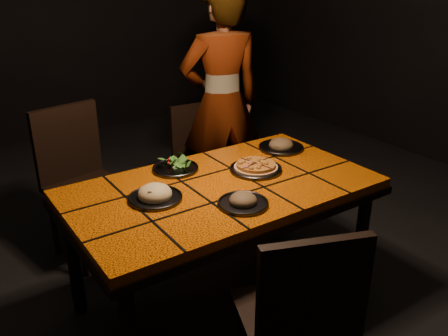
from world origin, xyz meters
TOP-DOWN VIEW (x-y plane):
  - room_shell at (0.00, 0.00)m, footprint 6.04×7.04m
  - dining_table at (0.00, 0.00)m, footprint 1.62×0.92m
  - chair_near at (-0.17, -0.81)m, footprint 0.55×0.55m
  - chair_far_left at (-0.46, 0.99)m, footprint 0.53×0.53m
  - chair_far_right at (0.50, 1.06)m, footprint 0.41×0.41m
  - diner at (0.66, 0.99)m, footprint 0.71×0.54m
  - plate_pizza at (0.26, 0.05)m, footprint 0.30×0.30m
  - plate_pasta at (-0.37, 0.04)m, footprint 0.27×0.27m
  - plate_salad at (-0.11, 0.31)m, footprint 0.26×0.26m
  - plate_mushroom_a at (-0.05, -0.25)m, footprint 0.25×0.25m
  - plate_mushroom_b at (0.60, 0.23)m, footprint 0.28×0.28m

SIDE VIEW (x-z plane):
  - chair_far_right at x=0.50m, z-range 0.06..0.90m
  - chair_near at x=-0.17m, z-range 0.07..1.01m
  - chair_far_left at x=-0.46m, z-range 0.07..1.07m
  - dining_table at x=0.00m, z-range 0.30..1.05m
  - plate_pizza at x=0.26m, z-range 0.75..0.79m
  - plate_mushroom_a at x=-0.05m, z-range 0.73..0.81m
  - plate_pasta at x=-0.37m, z-range 0.73..0.82m
  - plate_mushroom_b at x=0.60m, z-range 0.73..0.82m
  - plate_salad at x=-0.11m, z-range 0.74..0.81m
  - diner at x=0.66m, z-range 0.00..1.73m
  - room_shell at x=0.00m, z-range -0.04..3.04m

